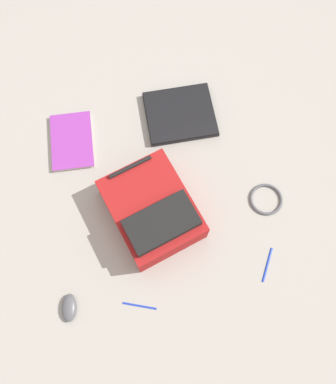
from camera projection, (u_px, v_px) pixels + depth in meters
The scene contains 8 objects.
ground_plane at pixel (163, 190), 1.74m from camera, with size 3.48×3.48×0.00m, color gray.
backpack at pixel (152, 211), 1.64m from camera, with size 0.35×0.42×0.16m.
laptop at pixel (180, 114), 1.84m from camera, with size 0.34×0.31×0.03m.
book_blue at pixel (72, 141), 1.80m from camera, with size 0.23×0.30×0.02m.
computer_mouse at pixel (69, 308), 1.57m from camera, with size 0.06×0.10×0.03m, color #4C4C51.
cable_coil at pixel (266, 199), 1.72m from camera, with size 0.14×0.14×0.01m, color #4C4C51.
pen_black at pixel (140, 306), 1.59m from camera, with size 0.01×0.01×0.13m, color #1933B2.
pen_blue at pixel (268, 265), 1.64m from camera, with size 0.01×0.01×0.14m, color #1933B2.
Camera 1 is at (-0.18, -0.55, 1.64)m, focal length 38.78 mm.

